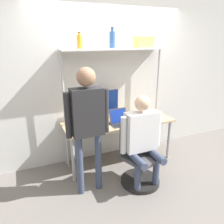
{
  "coord_description": "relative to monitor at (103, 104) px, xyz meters",
  "views": [
    {
      "loc": [
        -1.4,
        -2.67,
        2.0
      ],
      "look_at": [
        -0.32,
        -0.14,
        1.08
      ],
      "focal_mm": 35.0,
      "sensor_mm": 36.0,
      "label": 1
    }
  ],
  "objects": [
    {
      "name": "person_standing",
      "position": [
        -0.48,
        -0.74,
        0.09
      ],
      "size": [
        0.56,
        0.23,
        1.7
      ],
      "color": "#38425B",
      "rests_on": "ground_plane"
    },
    {
      "name": "shelf_unit",
      "position": [
        0.21,
        -0.02,
        0.61
      ],
      "size": [
        1.7,
        0.32,
        1.87
      ],
      "color": "silver",
      "rests_on": "ground_plane"
    },
    {
      "name": "office_chair",
      "position": [
        0.23,
        -0.83,
        -0.73
      ],
      "size": [
        0.59,
        0.59,
        0.89
      ],
      "color": "black",
      "rests_on": "ground_plane"
    },
    {
      "name": "desk",
      "position": [
        0.21,
        -0.17,
        -0.35
      ],
      "size": [
        1.79,
        0.65,
        0.73
      ],
      "color": "tan",
      "rests_on": "ground_plane"
    },
    {
      "name": "cell_phone",
      "position": [
        0.4,
        -0.29,
        -0.27
      ],
      "size": [
        0.07,
        0.15,
        0.01
      ],
      "color": "black",
      "rests_on": "desk"
    },
    {
      "name": "monitor",
      "position": [
        0.0,
        0.0,
        0.0
      ],
      "size": [
        0.55,
        0.17,
        0.49
      ],
      "color": "#333338",
      "rests_on": "desk"
    },
    {
      "name": "storage_box",
      "position": [
        0.72,
        -0.02,
        0.95
      ],
      "size": [
        0.29,
        0.16,
        0.17
      ],
      "color": "#DBCC66",
      "rests_on": "shelf_unit"
    },
    {
      "name": "wall_back",
      "position": [
        0.21,
        0.18,
        0.35
      ],
      "size": [
        8.0,
        0.06,
        2.7
      ],
      "color": "silver",
      "rests_on": "ground_plane"
    },
    {
      "name": "person_seated",
      "position": [
        0.24,
        -0.87,
        -0.23
      ],
      "size": [
        0.62,
        0.46,
        1.31
      ],
      "color": "#38425B",
      "rests_on": "ground_plane"
    },
    {
      "name": "bottle_blue",
      "position": [
        0.17,
        -0.02,
        1.0
      ],
      "size": [
        0.09,
        0.09,
        0.3
      ],
      "color": "#335999",
      "rests_on": "shelf_unit"
    },
    {
      "name": "bottle_amber",
      "position": [
        -0.34,
        -0.02,
        0.97
      ],
      "size": [
        0.08,
        0.08,
        0.23
      ],
      "color": "gold",
      "rests_on": "shelf_unit"
    },
    {
      "name": "ground_plane",
      "position": [
        0.21,
        -0.52,
        -1.0
      ],
      "size": [
        12.0,
        12.0,
        0.0
      ],
      "primitive_type": "plane",
      "color": "slate"
    },
    {
      "name": "laptop",
      "position": [
        0.17,
        -0.29,
        -0.21
      ],
      "size": [
        0.29,
        0.24,
        0.24
      ],
      "color": "#333338",
      "rests_on": "desk"
    }
  ]
}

